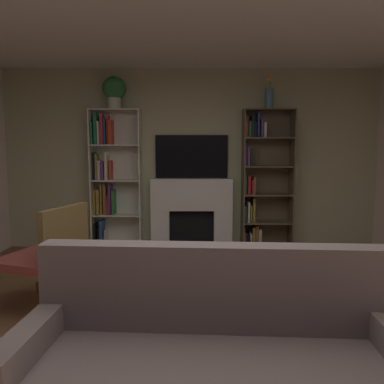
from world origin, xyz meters
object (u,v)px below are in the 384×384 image
at_px(fireplace, 192,212).
at_px(bookshelf_right, 261,182).
at_px(potted_plant, 115,90).
at_px(armchair, 48,256).
at_px(couch, 213,377).
at_px(vase_with_flowers, 270,97).
at_px(tv, 192,157).
at_px(bookshelf_left, 111,180).

height_order(fireplace, bookshelf_right, bookshelf_right).
xyz_separation_m(potted_plant, armchair, (-0.23, -2.19, -1.83)).
bearing_deg(couch, vase_with_flowers, 75.17).
xyz_separation_m(fireplace, bookshelf_right, (1.03, -0.02, 0.46)).
bearing_deg(couch, fireplace, 91.67).
distance_m(vase_with_flowers, armchair, 3.73).
bearing_deg(tv, fireplace, -90.00).
height_order(potted_plant, couch, potted_plant).
xyz_separation_m(bookshelf_right, armchair, (-2.38, -2.22, -0.50)).
relative_size(bookshelf_right, couch, 1.00).
height_order(fireplace, tv, tv).
height_order(tv, armchair, tv).
bearing_deg(bookshelf_right, tv, 175.12).
distance_m(tv, potted_plant, 1.48).
height_order(vase_with_flowers, armchair, vase_with_flowers).
height_order(tv, bookshelf_left, bookshelf_left).
relative_size(tv, bookshelf_right, 0.52).
relative_size(tv, armchair, 1.09).
relative_size(vase_with_flowers, armchair, 0.48).
height_order(bookshelf_left, vase_with_flowers, vase_with_flowers).
relative_size(fireplace, potted_plant, 2.84).
height_order(tv, potted_plant, potted_plant).
relative_size(bookshelf_left, bookshelf_right, 1.00).
bearing_deg(fireplace, bookshelf_right, -0.84).
bearing_deg(vase_with_flowers, couch, -104.83).
distance_m(bookshelf_left, couch, 4.14).
relative_size(fireplace, bookshelf_left, 0.64).
xyz_separation_m(couch, armchair, (-1.46, 1.61, 0.20)).
xyz_separation_m(tv, potted_plant, (-1.12, -0.12, 0.96)).
xyz_separation_m(fireplace, tv, (0.00, 0.07, 0.83)).
bearing_deg(armchair, potted_plant, 84.02).
xyz_separation_m(bookshelf_left, couch, (1.32, -3.85, -0.74)).
bearing_deg(armchair, bookshelf_right, 43.08).
distance_m(potted_plant, armchair, 2.87).
height_order(couch, armchair, armchair).
bearing_deg(armchair, vase_with_flowers, 41.64).
relative_size(bookshelf_right, armchair, 2.10).
xyz_separation_m(bookshelf_left, bookshelf_right, (2.24, -0.02, -0.04)).
distance_m(bookshelf_right, armchair, 3.29).
bearing_deg(vase_with_flowers, bookshelf_right, 159.21).
height_order(bookshelf_right, armchair, bookshelf_right).
bearing_deg(bookshelf_right, armchair, -136.92).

